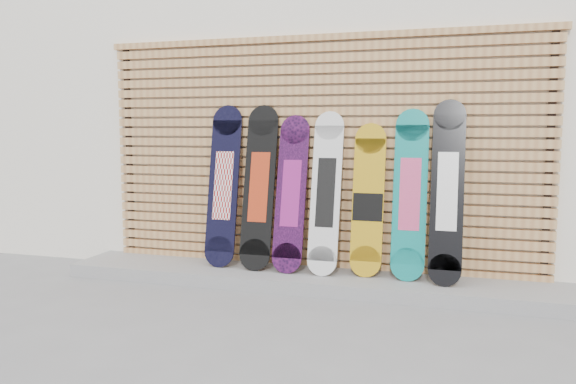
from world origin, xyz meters
name	(u,v)px	position (x,y,z in m)	size (l,w,h in m)	color
ground	(305,310)	(0.00, 0.00, 0.00)	(80.00, 80.00, 0.00)	gray
building	(409,101)	(0.50, 3.50, 1.80)	(12.00, 5.00, 3.60)	white
concrete_step	(308,279)	(-0.15, 0.68, 0.06)	(4.60, 0.70, 0.12)	gray
slat_wall	(316,153)	(-0.15, 0.97, 1.21)	(4.26, 0.08, 2.29)	tan
snowboard_0	(223,186)	(-1.02, 0.78, 0.89)	(0.30, 0.32, 1.54)	black
snowboard_1	(259,187)	(-0.65, 0.77, 0.89)	(0.30, 0.36, 1.54)	black
snowboard_2	(291,193)	(-0.34, 0.76, 0.84)	(0.28, 0.36, 1.44)	black
snowboard_3	(326,193)	(-0.01, 0.77, 0.85)	(0.27, 0.36, 1.47)	silver
snowboard_4	(368,201)	(0.37, 0.80, 0.79)	(0.28, 0.28, 1.36)	gold
snowboard_5	(410,194)	(0.74, 0.79, 0.86)	(0.29, 0.32, 1.49)	#0D817C
snowboard_6	(447,191)	(1.05, 0.75, 0.90)	(0.27, 0.40, 1.57)	black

